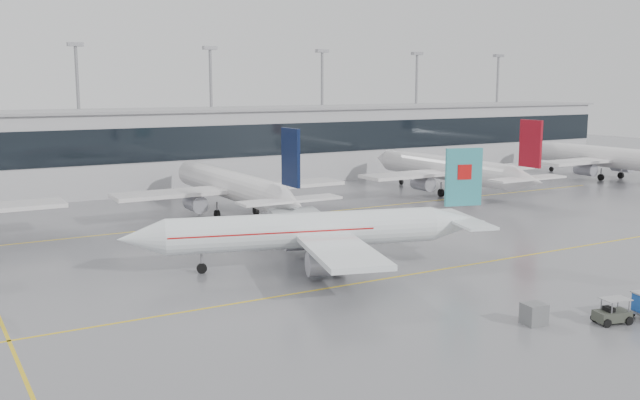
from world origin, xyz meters
TOP-DOWN VIEW (x-y plane):
  - ground at (0.00, 0.00)m, footprint 320.00×320.00m
  - taxi_line_main at (0.00, 0.00)m, footprint 120.00×0.25m
  - taxi_line_north at (0.00, 30.00)m, footprint 120.00×0.25m
  - terminal at (0.00, 62.00)m, footprint 180.00×15.00m
  - terminal_glass at (0.00, 54.45)m, footprint 180.00×0.20m
  - terminal_roof at (0.00, 62.00)m, footprint 182.00×16.00m
  - light_masts at (0.00, 68.00)m, footprint 156.40×1.00m
  - air_canada_jet at (-3.36, 6.53)m, footprint 33.37×26.59m
  - parked_jet_c at (-0.00, 33.69)m, footprint 29.64×36.96m
  - parked_jet_d at (35.00, 33.69)m, footprint 29.64×36.96m
  - parked_jet_e at (70.00, 33.69)m, footprint 29.64×36.96m
  - baggage_tug at (6.25, -17.11)m, footprint 3.66×1.99m
  - gse_unit at (1.45, -14.58)m, footprint 1.63×1.54m

SIDE VIEW (x-z plane):
  - ground at x=0.00m, z-range 0.00..0.00m
  - taxi_line_main at x=0.00m, z-range 0.00..0.01m
  - taxi_line_north at x=0.00m, z-range 0.00..0.01m
  - baggage_tug at x=6.25m, z-range -0.26..1.48m
  - gse_unit at x=1.45m, z-range 0.00..1.47m
  - air_canada_jet at x=-3.36m, z-range -1.93..8.43m
  - parked_jet_c at x=0.00m, z-range -2.15..9.57m
  - parked_jet_d at x=35.00m, z-range -2.15..9.57m
  - parked_jet_e at x=70.00m, z-range -2.15..9.57m
  - terminal at x=0.00m, z-range 0.00..12.00m
  - terminal_glass at x=0.00m, z-range 5.00..10.00m
  - terminal_roof at x=0.00m, z-range 12.00..12.40m
  - light_masts at x=0.00m, z-range 2.04..24.64m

